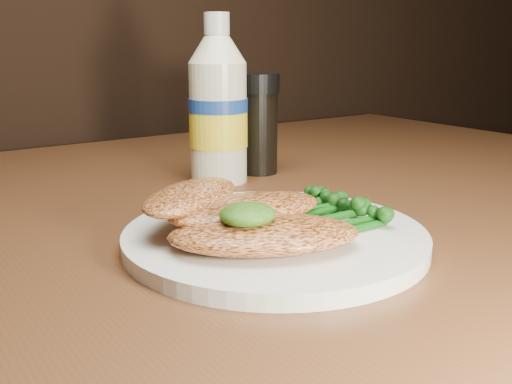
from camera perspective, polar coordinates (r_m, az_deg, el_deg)
plate at (r=0.47m, az=1.85°, el=-4.41°), size 0.24×0.24×0.01m
chicken_front at (r=0.43m, az=0.81°, el=-4.12°), size 0.16×0.13×0.02m
chicken_mid at (r=0.46m, az=-0.98°, el=-1.67°), size 0.14×0.08×0.02m
chicken_back at (r=0.47m, az=-6.33°, el=-0.42°), size 0.13×0.11×0.02m
pesto_front at (r=0.42m, az=-0.83°, el=-2.20°), size 0.04×0.04×0.02m
broccolini_bundle at (r=0.49m, az=5.39°, el=-1.94°), size 0.13×0.11×0.02m
mayo_bottle at (r=0.67m, az=-3.72°, el=8.95°), size 0.07×0.07×0.19m
pepper_grinder at (r=0.71m, az=0.27°, el=6.62°), size 0.05×0.05×0.12m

